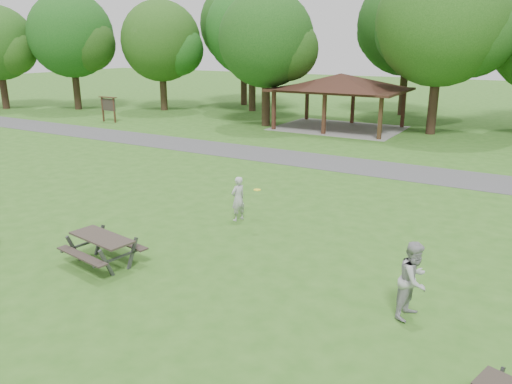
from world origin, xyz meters
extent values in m
plane|color=#31641C|center=(0.00, 0.00, 0.00)|extent=(160.00, 160.00, 0.00)
cube|color=#48484A|center=(0.00, 14.00, 0.01)|extent=(120.00, 3.20, 0.02)
cube|color=#391E15|center=(-7.70, 21.30, 1.30)|extent=(0.22, 0.22, 2.60)
cube|color=#351E13|center=(-7.70, 26.70, 1.30)|extent=(0.22, 0.22, 2.60)
cube|color=#391F14|center=(-4.00, 21.30, 1.30)|extent=(0.22, 0.22, 2.60)
cube|color=#3D2116|center=(-4.00, 26.70, 1.30)|extent=(0.22, 0.22, 2.60)
cube|color=#362313|center=(-0.30, 21.30, 1.30)|extent=(0.22, 0.22, 2.60)
cube|color=#341C13|center=(-0.30, 26.70, 1.30)|extent=(0.22, 0.22, 2.60)
cube|color=#311C13|center=(-4.00, 24.00, 2.68)|extent=(8.60, 6.60, 0.16)
pyramid|color=black|center=(-4.00, 24.00, 3.26)|extent=(7.01, 7.01, 1.00)
cube|color=gray|center=(-4.00, 24.00, 0.01)|extent=(8.40, 6.40, 0.03)
cube|color=#371F14|center=(-20.60, 18.00, 0.90)|extent=(0.10, 0.10, 1.80)
cube|color=#3B2015|center=(-19.40, 18.00, 0.90)|extent=(0.10, 0.10, 1.80)
cube|color=black|center=(-20.00, 18.00, 1.30)|extent=(1.40, 0.06, 0.90)
cube|color=#342014|center=(-20.00, 18.00, 1.85)|extent=(1.60, 0.30, 0.06)
cylinder|color=black|center=(-28.00, 22.00, 1.84)|extent=(0.60, 0.60, 3.67)
sphere|color=#144614|center=(-28.00, 22.00, 6.38)|extent=(7.20, 7.20, 7.20)
sphere|color=#1B3F12|center=(-26.38, 22.30, 5.66)|extent=(4.68, 4.68, 4.68)
sphere|color=#204A15|center=(-29.44, 21.80, 5.83)|extent=(4.32, 4.32, 4.32)
cylinder|color=#312216|center=(-21.00, 25.50, 1.66)|extent=(0.60, 0.60, 3.32)
sphere|color=#1E4714|center=(-21.00, 25.50, 5.88)|extent=(6.80, 6.80, 6.80)
sphere|color=#174F16|center=(-19.47, 25.80, 5.20)|extent=(4.42, 4.42, 4.42)
sphere|color=#214C15|center=(-22.36, 25.30, 5.37)|extent=(4.08, 4.08, 4.08)
cylinder|color=black|center=(-14.00, 29.00, 1.92)|extent=(0.60, 0.60, 3.85)
sphere|color=#154C16|center=(-14.00, 29.00, 6.77)|extent=(7.80, 7.80, 7.80)
sphere|color=#134313|center=(-12.25, 29.30, 5.99)|extent=(5.07, 5.07, 5.07)
sphere|color=#1D4413|center=(-15.56, 28.80, 6.19)|extent=(4.68, 4.68, 4.68)
cylinder|color=black|center=(-9.00, 22.50, 1.75)|extent=(0.60, 0.60, 3.50)
sphere|color=#154112|center=(-9.00, 22.50, 5.97)|extent=(6.60, 6.60, 6.60)
sphere|color=#1B4212|center=(-7.52, 22.80, 5.31)|extent=(4.29, 4.29, 4.29)
sphere|color=#194714|center=(-10.32, 22.30, 5.48)|extent=(3.96, 3.96, 3.96)
cylinder|color=black|center=(2.00, 25.00, 2.01)|extent=(0.60, 0.60, 4.02)
sphere|color=#204E16|center=(2.00, 25.00, 7.02)|extent=(8.00, 8.00, 8.00)
sphere|color=#194714|center=(3.80, 25.30, 6.22)|extent=(5.20, 5.20, 5.20)
sphere|color=#144814|center=(0.40, 24.80, 6.42)|extent=(4.80, 4.80, 4.80)
cylinder|color=#311E15|center=(-17.00, 32.50, 2.19)|extent=(0.60, 0.60, 4.38)
sphere|color=#164413|center=(-17.00, 32.50, 7.38)|extent=(8.00, 8.00, 8.00)
sphere|color=#1A4E16|center=(-15.20, 32.80, 6.58)|extent=(5.20, 5.20, 5.20)
sphere|color=#164513|center=(-18.60, 32.30, 6.78)|extent=(4.80, 4.80, 4.80)
cylinder|color=#2F1E15|center=(-2.00, 33.00, 2.06)|extent=(0.60, 0.60, 4.13)
sphere|color=#154212|center=(-2.00, 33.00, 7.13)|extent=(8.00, 8.00, 8.00)
sphere|color=#154012|center=(-0.20, 33.30, 6.33)|extent=(5.20, 5.20, 5.20)
sphere|color=#174513|center=(-3.60, 32.80, 6.53)|extent=(4.80, 4.80, 4.80)
cylinder|color=black|center=(-34.00, 19.00, 1.66)|extent=(0.60, 0.60, 3.32)
sphere|color=#204814|center=(-32.56, 19.30, 5.08)|extent=(4.16, 4.16, 4.16)
cube|color=#302823|center=(-1.30, -0.23, 0.79)|extent=(2.03, 1.05, 0.05)
cube|color=#2F2622|center=(-1.40, -0.86, 0.47)|extent=(1.95, 0.57, 0.04)
cube|color=#2D2421|center=(-1.20, 0.40, 0.47)|extent=(1.95, 0.57, 0.04)
cube|color=#3E3E41|center=(-2.10, -0.52, 0.39)|extent=(0.12, 0.41, 0.84)
cube|color=#39393C|center=(-1.97, 0.28, 0.39)|extent=(0.12, 0.41, 0.84)
cube|color=#434345|center=(-2.04, -0.12, 0.43)|extent=(0.30, 1.57, 0.05)
cube|color=#454548|center=(-0.63, -0.75, 0.39)|extent=(0.12, 0.41, 0.84)
cube|color=#47474A|center=(-0.50, 0.05, 0.39)|extent=(0.12, 0.41, 0.84)
cube|color=#404043|center=(-0.56, -0.35, 0.43)|extent=(0.30, 1.57, 0.05)
cylinder|color=yellow|center=(1.02, 4.05, 1.36)|extent=(0.29, 0.29, 0.02)
imported|color=#B1B0B3|center=(-0.03, 4.58, 0.76)|extent=(0.51, 0.64, 1.52)
imported|color=#A4A4A7|center=(6.53, 1.26, 0.87)|extent=(0.83, 0.97, 1.74)
camera|label=1|loc=(8.50, -8.84, 5.77)|focal=35.00mm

